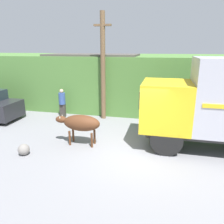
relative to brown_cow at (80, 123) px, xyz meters
name	(u,v)px	position (x,y,z in m)	size (l,w,h in m)	color
ground_plane	(131,151)	(2.10, -0.13, -0.92)	(60.00, 60.00, 0.00)	gray
hillside_embankment	(147,80)	(2.10, 7.31, 0.75)	(32.00, 6.83, 3.35)	#4C7A38
building_backdrop	(93,82)	(-1.22, 5.47, 0.82)	(5.61, 2.70, 3.47)	#C6B793
brown_cow	(80,123)	(0.00, 0.00, 0.00)	(1.89, 0.66, 1.26)	#512D19
pedestrian_on_hill	(62,102)	(-2.38, 3.30, -0.05)	(0.38, 0.38, 1.61)	#38332D
utility_pole	(103,66)	(-0.02, 3.57, 1.98)	(0.90, 0.26, 5.61)	brown
roadside_rock	(24,150)	(-1.74, -1.37, -0.71)	(0.42, 0.42, 0.42)	gray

